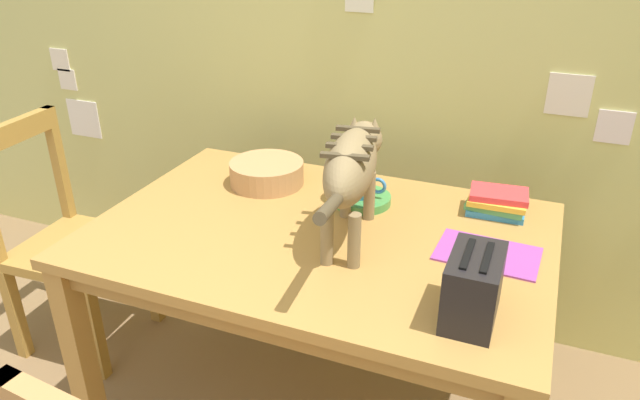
% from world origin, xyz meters
% --- Properties ---
extents(wall_rear, '(5.31, 0.11, 2.50)m').
position_xyz_m(wall_rear, '(-0.00, 2.15, 1.25)').
color(wall_rear, '#D1CF7D').
rests_on(wall_rear, ground_plane).
extents(dining_table, '(1.38, 0.94, 0.74)m').
position_xyz_m(dining_table, '(-0.05, 1.40, 0.65)').
color(dining_table, '#AE7D3E').
rests_on(dining_table, ground_plane).
extents(cat, '(0.20, 0.71, 0.33)m').
position_xyz_m(cat, '(0.05, 1.41, 0.96)').
color(cat, olive).
rests_on(cat, dining_table).
extents(saucer_bowl, '(0.19, 0.19, 0.03)m').
position_xyz_m(saucer_bowl, '(0.01, 1.62, 0.75)').
color(saucer_bowl, '#469447').
rests_on(saucer_bowl, dining_table).
extents(coffee_mug, '(0.12, 0.08, 0.08)m').
position_xyz_m(coffee_mug, '(0.01, 1.62, 0.80)').
color(coffee_mug, '#3A7EC2').
rests_on(coffee_mug, saucer_bowl).
extents(magazine, '(0.29, 0.20, 0.01)m').
position_xyz_m(magazine, '(0.45, 1.44, 0.74)').
color(magazine, purple).
rests_on(magazine, dining_table).
extents(book_stack, '(0.19, 0.14, 0.08)m').
position_xyz_m(book_stack, '(0.44, 1.71, 0.77)').
color(book_stack, '#3488CB').
rests_on(book_stack, dining_table).
extents(wicker_basket, '(0.26, 0.26, 0.08)m').
position_xyz_m(wicker_basket, '(-0.35, 1.64, 0.78)').
color(wicker_basket, tan).
rests_on(wicker_basket, dining_table).
extents(toaster, '(0.12, 0.20, 0.18)m').
position_xyz_m(toaster, '(0.45, 1.13, 0.82)').
color(toaster, black).
rests_on(toaster, dining_table).
extents(wooden_chair_far, '(0.44, 0.44, 0.93)m').
position_xyz_m(wooden_chair_far, '(-1.12, 1.41, 0.45)').
color(wooden_chair_far, '#AA7F39').
rests_on(wooden_chair_far, ground_plane).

